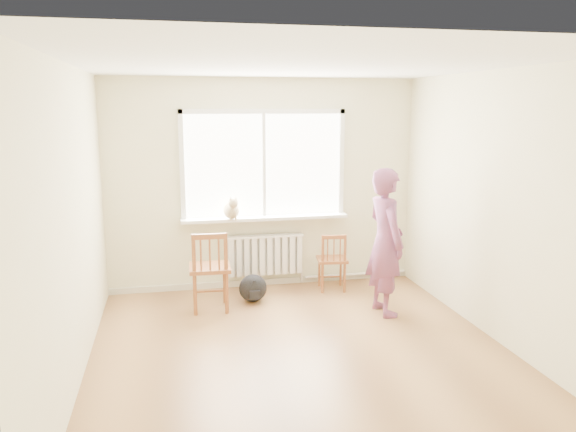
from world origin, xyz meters
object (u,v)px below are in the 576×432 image
cat (231,209)px  chair_left (210,271)px  person (386,242)px  backpack (253,288)px  chair_right (332,262)px

cat → chair_left: bearing=-122.3°
person → backpack: (-1.42, 0.68, -0.67)m
chair_right → cat: bearing=-2.6°
person → chair_left: bearing=70.6°
cat → backpack: (0.20, -0.43, -0.90)m
chair_right → person: person is taller
person → chair_right: bearing=16.1°
cat → chair_right: bearing=-14.6°
chair_left → chair_right: (1.59, 0.41, -0.10)m
cat → person: bearing=-39.2°
cat → backpack: cat is taller
person → cat: 1.97m
chair_right → cat: size_ratio=1.66×
chair_left → backpack: chair_left is taller
person → cat: size_ratio=3.67×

